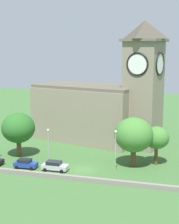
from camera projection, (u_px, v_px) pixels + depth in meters
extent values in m
plane|color=#3D6633|center=(103.00, 147.00, 75.46)|extent=(200.00, 200.00, 0.00)
cube|color=gray|center=(88.00, 114.00, 81.38)|extent=(26.85, 18.64, 12.35)
cube|color=#5C5547|center=(88.00, 86.00, 80.23)|extent=(26.59, 17.66, 0.70)
cube|color=gray|center=(143.00, 96.00, 73.42)|extent=(8.48, 8.48, 22.84)
cube|color=#675F4F|center=(145.00, 40.00, 71.35)|extent=(9.83, 9.83, 0.50)
pyramid|color=#484338|center=(145.00, 30.00, 70.97)|extent=(8.90, 8.90, 3.80)
cylinder|color=white|center=(137.00, 64.00, 69.24)|extent=(4.30, 1.27, 4.43)
torus|color=black|center=(137.00, 64.00, 69.24)|extent=(4.76, 1.64, 4.82)
cylinder|color=white|center=(160.00, 64.00, 70.43)|extent=(1.27, 4.30, 4.43)
torus|color=black|center=(160.00, 64.00, 70.43)|extent=(1.64, 4.76, 4.82)
cube|color=gray|center=(73.00, 178.00, 55.96)|extent=(56.72, 0.70, 0.86)
cylinder|color=black|center=(1.00, 162.00, 64.30)|extent=(0.63, 0.35, 0.62)
cube|color=#233D9E|center=(26.00, 164.00, 61.95)|extent=(4.24, 1.92, 0.77)
cube|color=#1E232B|center=(25.00, 161.00, 61.87)|extent=(2.40, 1.64, 0.61)
cylinder|color=black|center=(35.00, 165.00, 62.53)|extent=(0.63, 0.34, 0.61)
cylinder|color=black|center=(31.00, 169.00, 60.84)|extent=(0.63, 0.34, 0.61)
cylinder|color=black|center=(21.00, 164.00, 63.18)|extent=(0.63, 0.34, 0.61)
cylinder|color=black|center=(17.00, 167.00, 61.50)|extent=(0.63, 0.34, 0.61)
cube|color=silver|center=(55.00, 167.00, 60.69)|extent=(4.62, 1.92, 0.78)
cube|color=#1E232B|center=(54.00, 163.00, 60.63)|extent=(2.58, 1.69, 0.62)
cylinder|color=black|center=(65.00, 168.00, 61.25)|extent=(0.62, 0.34, 0.62)
cylinder|color=black|center=(62.00, 171.00, 59.44)|extent=(0.62, 0.34, 0.62)
cylinder|color=black|center=(49.00, 166.00, 62.09)|extent=(0.62, 0.34, 0.62)
cylinder|color=black|center=(45.00, 170.00, 60.27)|extent=(0.62, 0.34, 0.62)
cylinder|color=#9EA0A5|center=(48.00, 149.00, 62.81)|extent=(0.14, 0.14, 6.52)
sphere|color=#F4EFCC|center=(48.00, 130.00, 62.19)|extent=(0.44, 0.44, 0.44)
cylinder|color=#9EA0A5|center=(115.00, 153.00, 59.09)|extent=(0.14, 0.14, 7.13)
sphere|color=#F4EFCC|center=(116.00, 132.00, 58.42)|extent=(0.44, 0.44, 0.44)
cylinder|color=brown|center=(156.00, 156.00, 63.83)|extent=(0.65, 0.65, 3.41)
ellipsoid|color=#427A33|center=(157.00, 138.00, 63.22)|extent=(4.63, 4.63, 4.17)
cylinder|color=brown|center=(19.00, 148.00, 68.83)|extent=(0.93, 0.93, 3.33)
ellipsoid|color=#286023|center=(18.00, 128.00, 68.09)|extent=(6.66, 6.66, 5.99)
cylinder|color=brown|center=(133.00, 158.00, 62.71)|extent=(0.98, 0.98, 3.34)
ellipsoid|color=#427A33|center=(134.00, 135.00, 61.95)|extent=(7.01, 7.01, 6.31)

